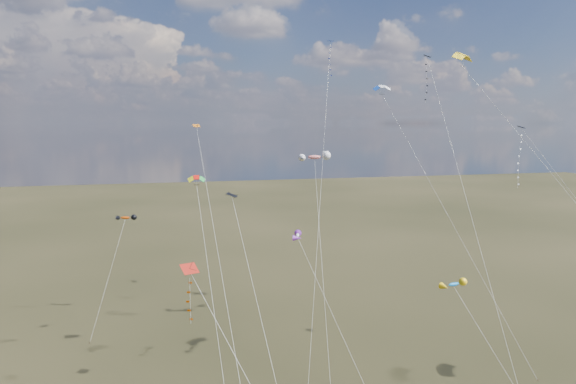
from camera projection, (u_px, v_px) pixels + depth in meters
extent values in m
cube|color=black|center=(427.00, 56.00, 59.16)|extent=(1.11, 1.13, 0.32)
cylinder|color=silver|center=(473.00, 220.00, 49.35)|extent=(2.47, 24.48, 33.96)
cube|color=#0B1851|center=(330.00, 41.00, 69.23)|extent=(1.03, 1.02, 0.26)
cylinder|color=silver|center=(321.00, 188.00, 60.33)|extent=(9.07, 21.44, 37.33)
cube|color=black|center=(232.00, 195.00, 45.80)|extent=(1.18, 1.21, 0.35)
cylinder|color=silver|center=(264.00, 332.00, 40.29)|extent=(2.91, 14.89, 19.93)
cube|color=#9E1C12|center=(189.00, 269.00, 37.51)|extent=(1.44, 1.36, 0.56)
cube|color=#0A1344|center=(521.00, 127.00, 54.09)|extent=(0.89, 0.91, 0.25)
cube|color=#BF5F10|center=(196.00, 126.00, 55.30)|extent=(0.85, 0.81, 0.32)
cylinder|color=silver|center=(221.00, 268.00, 47.23)|extent=(2.51, 20.97, 26.03)
cylinder|color=silver|center=(451.00, 217.00, 59.32)|extent=(9.14, 20.15, 30.99)
cube|color=#332316|center=(538.00, 380.00, 52.75)|extent=(0.10, 0.10, 0.12)
cylinder|color=silver|center=(213.00, 298.00, 47.19)|extent=(1.35, 18.32, 20.58)
ellipsoid|color=#C53E05|center=(125.00, 218.00, 68.73)|extent=(2.77, 1.54, 0.84)
cylinder|color=silver|center=(108.00, 277.00, 65.22)|extent=(4.13, 8.22, 13.72)
cube|color=#332316|center=(90.00, 343.00, 61.69)|extent=(0.10, 0.10, 0.12)
ellipsoid|color=white|center=(298.00, 235.00, 53.87)|extent=(1.35, 2.22, 0.76)
cylinder|color=silver|center=(332.00, 312.00, 51.91)|extent=(5.33, 7.42, 14.60)
ellipsoid|color=red|center=(314.00, 157.00, 62.52)|extent=(3.43, 1.82, 1.34)
cylinder|color=silver|center=(322.00, 265.00, 55.35)|extent=(3.28, 17.18, 22.19)
ellipsoid|color=blue|center=(454.00, 284.00, 44.50)|extent=(2.42, 1.26, 0.82)
cylinder|color=silver|center=(508.00, 374.00, 41.36)|extent=(4.61, 9.37, 12.40)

